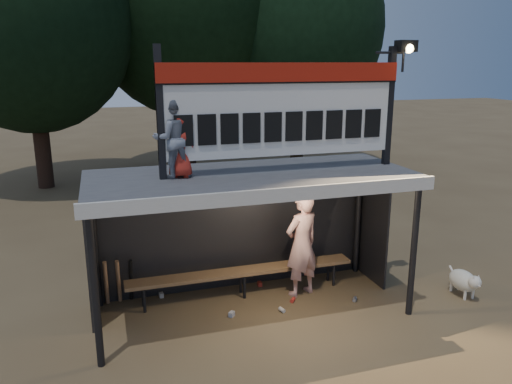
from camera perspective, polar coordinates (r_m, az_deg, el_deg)
ground at (r=8.50m, az=-0.50°, el=-13.27°), size 80.00×80.00×0.00m
player at (r=8.68m, az=5.24°, el=-5.98°), size 0.79×0.64×1.86m
child_a at (r=7.39m, az=-9.58°, el=6.05°), size 0.63×0.52×1.16m
child_b at (r=7.40m, az=-8.68°, el=5.25°), size 0.54×0.45×0.94m
dugout_shelter at (r=8.03m, az=-1.03°, el=-0.75°), size 5.10×2.08×2.32m
scoreboard_assembly at (r=7.71m, az=3.50°, el=9.76°), size 4.10×0.27×1.99m
bench at (r=8.78m, az=-1.56°, el=-9.16°), size 4.00×0.35×0.48m
tree_left at (r=17.35m, az=-24.68°, el=18.48°), size 6.46×6.46×9.27m
tree_right at (r=19.12m, az=4.96°, el=18.24°), size 6.08×6.08×8.72m
dog at (r=9.55m, az=22.72°, el=-9.35°), size 0.36×0.81×0.49m
bats at (r=8.76m, az=-15.43°, el=-9.81°), size 0.47×0.33×0.84m
litter at (r=8.72m, az=0.68°, el=-12.22°), size 3.25×1.26×0.08m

